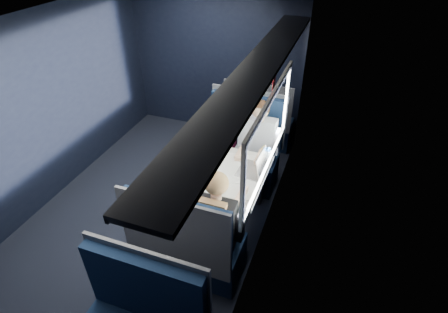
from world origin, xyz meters
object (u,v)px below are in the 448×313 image
(bottle_small, at_px, (268,157))
(cup, at_px, (268,161))
(man, at_px, (257,145))
(seat_bay_far, at_px, (190,247))
(laptop, at_px, (256,166))
(table, at_px, (235,179))
(seat_bay_near, at_px, (241,153))
(seat_row_front, at_px, (259,123))
(woman, at_px, (219,219))

(bottle_small, height_order, cup, bottle_small)
(cup, bearing_deg, man, 121.10)
(seat_bay_far, xyz_separation_m, laptop, (0.39, 1.00, 0.40))
(table, distance_m, seat_bay_near, 0.92)
(man, relative_size, bottle_small, 6.06)
(seat_row_front, bearing_deg, woman, -84.30)
(seat_bay_near, bearing_deg, bottle_small, -48.41)
(seat_bay_far, relative_size, woman, 0.95)
(table, bearing_deg, bottle_small, 46.95)
(woman, bearing_deg, laptop, 80.51)
(laptop, bearing_deg, seat_bay_far, -111.30)
(seat_row_front, height_order, cup, seat_row_front)
(seat_row_front, distance_m, cup, 1.60)
(man, distance_m, laptop, 0.60)
(seat_bay_near, xyz_separation_m, laptop, (0.40, -0.75, 0.39))
(seat_bay_far, bearing_deg, man, 80.97)
(seat_bay_far, bearing_deg, laptop, 68.70)
(woman, bearing_deg, table, 95.45)
(table, distance_m, laptop, 0.28)
(seat_bay_near, relative_size, seat_bay_far, 1.00)
(table, bearing_deg, seat_bay_near, 102.51)
(seat_bay_near, bearing_deg, laptop, -61.97)
(table, bearing_deg, laptop, 30.49)
(table, xyz_separation_m, seat_bay_near, (-0.19, 0.87, -0.24))
(man, relative_size, laptop, 3.59)
(table, height_order, woman, woman)
(table, xyz_separation_m, woman, (0.07, -0.71, 0.06))
(seat_bay_near, xyz_separation_m, seat_row_front, (0.01, 0.92, -0.01))
(seat_bay_far, relative_size, seat_row_front, 1.09)
(seat_bay_near, bearing_deg, seat_bay_far, -89.64)
(man, relative_size, cup, 15.76)
(laptop, xyz_separation_m, cup, (0.09, 0.20, -0.03))
(seat_bay_far, bearing_deg, seat_bay_near, 90.36)
(table, distance_m, seat_bay_far, 0.93)
(table, height_order, laptop, laptop)
(man, height_order, laptop, man)
(cup, bearing_deg, woman, -102.65)
(seat_bay_far, distance_m, woman, 0.43)
(cup, bearing_deg, seat_bay_near, 131.54)
(table, height_order, seat_row_front, seat_row_front)
(man, xyz_separation_m, woman, (0.00, -1.41, 0.01))
(cup, bearing_deg, seat_row_front, 107.98)
(seat_bay_near, xyz_separation_m, seat_bay_far, (0.01, -1.75, -0.01))
(man, height_order, cup, man)
(man, height_order, woman, same)
(seat_row_front, height_order, laptop, seat_row_front)
(seat_row_front, relative_size, bottle_small, 5.32)
(seat_bay_far, relative_size, laptop, 3.42)
(man, bearing_deg, seat_row_front, 102.83)
(woman, distance_m, laptop, 0.84)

